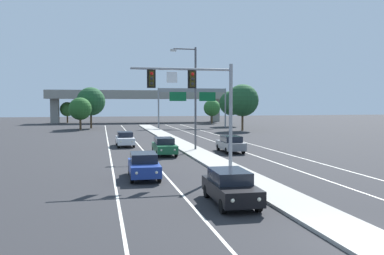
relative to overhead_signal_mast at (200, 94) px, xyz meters
name	(u,v)px	position (x,y,z in m)	size (l,w,h in m)	color
ground_plane	(374,247)	(2.34, -14.72, -5.31)	(260.00, 260.00, 0.00)	#28282B
median_island	(219,164)	(2.34, 3.28, -5.24)	(2.40, 110.00, 0.15)	#9E9B93
lane_stripe_oncoming_center	(147,155)	(-2.36, 10.28, -5.31)	(0.14, 100.00, 0.01)	silver
lane_stripe_receding_center	(246,152)	(7.04, 10.28, -5.31)	(0.14, 100.00, 0.01)	silver
edge_stripe_left	(110,156)	(-5.66, 10.28, -5.31)	(0.14, 100.00, 0.01)	silver
edge_stripe_right	(278,152)	(10.34, 10.28, -5.31)	(0.14, 100.00, 0.01)	silver
overhead_signal_mast	(200,94)	(0.00, 0.00, 0.00)	(6.83, 0.44, 7.20)	gray
street_lamp_median	(193,92)	(2.45, 12.73, 0.48)	(2.58, 0.28, 10.00)	#4C4C51
car_oncoming_black	(230,187)	(-0.52, -8.23, -4.49)	(1.91, 4.51, 1.58)	black
car_oncoming_blue	(144,165)	(-3.82, -0.76, -4.49)	(1.92, 4.51, 1.58)	navy
car_oncoming_green	(164,146)	(-0.85, 10.05, -4.49)	(1.85, 4.48, 1.58)	#195633
car_oncoming_white	(125,139)	(-3.90, 18.39, -4.49)	(1.88, 4.49, 1.58)	silver
car_receding_grey	(231,144)	(5.69, 10.80, -4.49)	(1.90, 4.50, 1.58)	slate
highway_sign_gantry	(193,95)	(10.54, 48.95, 0.85)	(13.28, 0.42, 7.50)	gray
overpass_bridge	(138,98)	(2.34, 72.10, 0.47)	(42.40, 6.40, 7.65)	gray
tree_far_right_b	(212,108)	(18.13, 62.66, -1.75)	(3.77, 3.77, 5.46)	#4C3823
tree_far_left_b	(67,109)	(-14.23, 73.84, -2.12)	(3.39, 3.39, 4.91)	#4C3823
tree_far_left_a	(91,101)	(-8.25, 51.15, -0.35)	(5.25, 5.25, 7.60)	#4C3823
tree_far_right_c	(231,103)	(19.28, 52.06, -0.66)	(4.92, 4.92, 7.13)	#4C3823
tree_far_left_c	(80,109)	(-9.94, 46.54, -1.63)	(3.90, 3.90, 5.65)	#4C3823
tree_far_right_a	(243,100)	(17.00, 39.09, -0.17)	(5.44, 5.44, 7.87)	#4C3823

